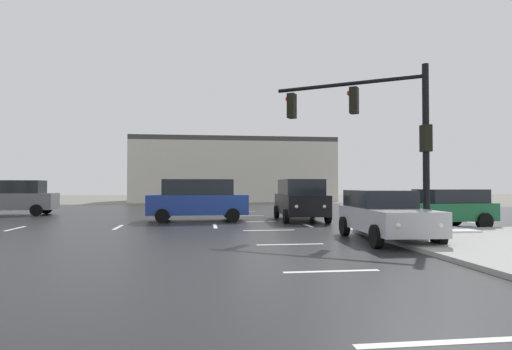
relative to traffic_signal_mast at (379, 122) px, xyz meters
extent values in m
plane|color=slate|center=(-3.59, 4.11, -3.98)|extent=(120.00, 120.00, 0.00)
cube|color=#232326|center=(-3.59, 4.11, -3.97)|extent=(44.00, 44.00, 0.02)
cube|color=white|center=(1.41, 0.11, -3.81)|extent=(4.00, 1.60, 0.06)
cube|color=silver|center=(-3.59, -9.89, -3.96)|extent=(2.00, 0.15, 0.01)
cube|color=silver|center=(-3.59, -5.89, -3.96)|extent=(2.00, 0.15, 0.01)
cube|color=silver|center=(-3.59, -1.89, -3.96)|extent=(2.00, 0.15, 0.01)
cube|color=silver|center=(-3.59, 2.11, -3.96)|extent=(2.00, 0.15, 0.01)
cube|color=silver|center=(-3.59, 6.11, -3.96)|extent=(2.00, 0.15, 0.01)
cube|color=silver|center=(-3.59, 10.11, -3.96)|extent=(2.00, 0.15, 0.01)
cube|color=silver|center=(-3.59, 14.11, -3.96)|extent=(2.00, 0.15, 0.01)
cube|color=silver|center=(-3.59, 18.11, -3.96)|extent=(2.00, 0.15, 0.01)
cube|color=silver|center=(-3.59, 22.11, -3.96)|extent=(2.00, 0.15, 0.01)
cube|color=silver|center=(-13.59, 4.11, -3.96)|extent=(0.15, 2.00, 0.01)
cube|color=silver|center=(-9.59, 4.11, -3.96)|extent=(0.15, 2.00, 0.01)
cube|color=silver|center=(-5.59, 4.11, -3.96)|extent=(0.15, 2.00, 0.01)
cube|color=silver|center=(-1.59, 4.11, -3.96)|extent=(0.15, 2.00, 0.01)
cube|color=silver|center=(2.41, 4.11, -3.96)|extent=(0.15, 2.00, 0.01)
cube|color=silver|center=(6.41, 4.11, -3.96)|extent=(0.15, 2.00, 0.01)
cube|color=silver|center=(-0.09, 0.11, -3.96)|extent=(0.45, 7.00, 0.01)
cylinder|color=black|center=(1.26, -0.85, -0.99)|extent=(0.22, 0.22, 5.71)
cylinder|color=black|center=(-0.96, 0.65, 1.46)|extent=(4.52, 3.11, 0.14)
cube|color=black|center=(-0.74, 0.50, 0.84)|extent=(0.43, 0.45, 0.95)
sphere|color=red|center=(-0.87, 0.59, 1.12)|extent=(0.20, 0.20, 0.20)
cube|color=black|center=(-2.74, 1.84, 0.84)|extent=(0.43, 0.45, 0.95)
sphere|color=red|center=(-2.87, 1.93, 1.12)|extent=(0.20, 0.20, 0.20)
cube|color=black|center=(1.26, -0.85, -0.64)|extent=(0.28, 0.36, 0.90)
cube|color=beige|center=(-2.51, 34.10, -0.78)|extent=(21.86, 8.00, 6.41)
cube|color=#3F3D3A|center=(-2.51, 34.10, 2.67)|extent=(21.86, 8.00, 0.50)
cube|color=#195933|center=(3.23, 2.01, -3.28)|extent=(4.62, 2.12, 0.70)
cube|color=black|center=(3.90, 2.06, -2.66)|extent=(2.59, 1.83, 0.55)
cylinder|color=black|center=(1.77, 1.00, -3.63)|extent=(0.67, 0.27, 0.66)
cylinder|color=black|center=(1.64, 2.80, -3.63)|extent=(0.67, 0.27, 0.66)
cylinder|color=black|center=(4.82, 1.22, -3.63)|extent=(0.67, 0.27, 0.66)
cylinder|color=black|center=(4.69, 3.01, -3.63)|extent=(0.67, 0.27, 0.66)
sphere|color=white|center=(1.07, 1.28, -3.28)|extent=(0.18, 0.18, 0.18)
sphere|color=white|center=(0.99, 2.43, -3.28)|extent=(0.18, 0.18, 0.18)
cube|color=slate|center=(-17.13, 12.46, -3.16)|extent=(4.89, 2.19, 0.95)
cube|color=black|center=(-17.13, 12.46, -2.31)|extent=(3.45, 1.96, 0.75)
cylinder|color=black|center=(-15.45, 11.57, -3.63)|extent=(0.67, 0.25, 0.66)
cylinder|color=black|center=(-15.55, 13.52, -3.63)|extent=(0.67, 0.25, 0.66)
cube|color=#B7BABF|center=(-0.43, -1.48, -3.28)|extent=(2.01, 4.58, 0.70)
cube|color=black|center=(-0.40, -0.80, -2.66)|extent=(1.77, 2.55, 0.55)
cylinder|color=black|center=(0.40, -3.05, -3.63)|extent=(0.25, 0.67, 0.66)
cylinder|color=black|center=(-1.40, -2.96, -3.63)|extent=(0.25, 0.67, 0.66)
cylinder|color=black|center=(0.54, 0.01, -3.63)|extent=(0.25, 0.67, 0.66)
cylinder|color=black|center=(-1.26, 0.09, -3.63)|extent=(0.25, 0.67, 0.66)
sphere|color=white|center=(0.04, -3.70, -3.28)|extent=(0.18, 0.18, 0.18)
sphere|color=white|center=(-1.11, -3.65, -3.28)|extent=(0.18, 0.18, 0.18)
cube|color=navy|center=(-6.34, 6.92, -3.16)|extent=(4.82, 2.01, 0.95)
cube|color=black|center=(-6.34, 6.92, -2.31)|extent=(3.38, 1.83, 0.75)
cylinder|color=black|center=(-4.72, 7.91, -3.63)|extent=(0.66, 0.23, 0.66)
cylinder|color=black|center=(-4.69, 5.96, -3.63)|extent=(0.66, 0.23, 0.66)
cylinder|color=black|center=(-7.98, 7.87, -3.63)|extent=(0.66, 0.23, 0.66)
cylinder|color=black|center=(-7.96, 5.93, -3.63)|extent=(0.66, 0.23, 0.66)
sphere|color=white|center=(-4.00, 7.57, -3.16)|extent=(0.18, 0.18, 0.18)
sphere|color=white|center=(-3.98, 6.32, -3.16)|extent=(0.18, 0.18, 0.18)
cube|color=black|center=(-1.29, 6.56, -3.16)|extent=(2.17, 4.88, 0.95)
cube|color=black|center=(-1.29, 6.56, -2.31)|extent=(1.94, 3.44, 0.75)
cylinder|color=black|center=(-0.39, 4.88, -3.63)|extent=(0.25, 0.67, 0.66)
cylinder|color=black|center=(-2.34, 4.97, -3.63)|extent=(0.25, 0.67, 0.66)
cylinder|color=black|center=(-0.24, 8.15, -3.63)|extent=(0.25, 0.67, 0.66)
cylinder|color=black|center=(-2.19, 8.23, -3.63)|extent=(0.25, 0.67, 0.66)
sphere|color=white|center=(-0.77, 4.18, -3.16)|extent=(0.18, 0.18, 0.18)
sphere|color=white|center=(-2.02, 4.24, -3.16)|extent=(0.18, 0.18, 0.18)
camera|label=1|loc=(-6.26, -14.41, -2.21)|focal=30.34mm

